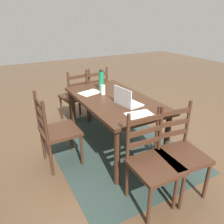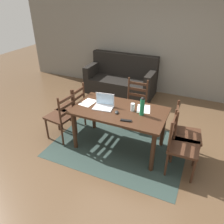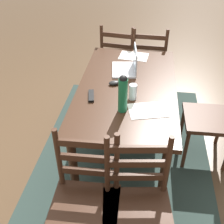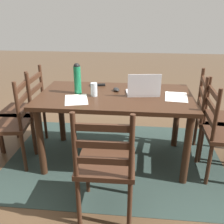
# 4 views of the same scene
# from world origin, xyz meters

# --- Properties ---
(ground_plane) EXTENTS (14.00, 14.00, 0.00)m
(ground_plane) POSITION_xyz_m (0.00, 0.00, 0.00)
(ground_plane) COLOR brown
(area_rug) EXTENTS (2.31, 1.67, 0.01)m
(area_rug) POSITION_xyz_m (0.00, 0.00, 0.00)
(area_rug) COLOR #283833
(area_rug) RESTS_ON ground
(dining_table) EXTENTS (1.54, 0.86, 0.75)m
(dining_table) POSITION_xyz_m (0.00, 0.00, 0.65)
(dining_table) COLOR #382114
(dining_table) RESTS_ON ground
(chair_left_near) EXTENTS (0.49, 0.49, 0.95)m
(chair_left_near) POSITION_xyz_m (-1.06, -0.18, 0.46)
(chair_left_near) COLOR #3D2316
(chair_left_near) RESTS_ON ground
(chair_right_far) EXTENTS (0.50, 0.50, 0.95)m
(chair_right_far) POSITION_xyz_m (1.06, 0.17, 0.46)
(chair_right_far) COLOR #3D2316
(chair_right_far) RESTS_ON ground
(chair_right_near) EXTENTS (0.45, 0.45, 0.95)m
(chair_right_near) POSITION_xyz_m (1.06, -0.17, 0.46)
(chair_right_near) COLOR #3D2316
(chair_right_near) RESTS_ON ground
(chair_far_head) EXTENTS (0.45, 0.45, 0.95)m
(chair_far_head) POSITION_xyz_m (-0.00, 0.80, 0.46)
(chair_far_head) COLOR #3D2316
(chair_far_head) RESTS_ON ground
(laptop) EXTENTS (0.35, 0.26, 0.23)m
(laptop) POSITION_xyz_m (-0.28, -0.01, 0.81)
(laptop) COLOR silver
(laptop) RESTS_ON dining_table
(water_bottle) EXTENTS (0.07, 0.07, 0.31)m
(water_bottle) POSITION_xyz_m (0.38, -0.01, 0.91)
(water_bottle) COLOR #197247
(water_bottle) RESTS_ON dining_table
(drinking_glass) EXTENTS (0.06, 0.06, 0.13)m
(drinking_glass) POSITION_xyz_m (0.20, 0.06, 0.81)
(drinking_glass) COLOR silver
(drinking_glass) RESTS_ON dining_table
(computer_mouse) EXTENTS (0.09, 0.11, 0.03)m
(computer_mouse) POSITION_xyz_m (-0.00, -0.12, 0.76)
(computer_mouse) COLOR black
(computer_mouse) RESTS_ON dining_table
(tv_remote) EXTENTS (0.18, 0.08, 0.02)m
(tv_remote) POSITION_xyz_m (0.22, -0.28, 0.76)
(tv_remote) COLOR black
(tv_remote) RESTS_ON dining_table
(paper_stack_left) EXTENTS (0.28, 0.34, 0.00)m
(paper_stack_left) POSITION_xyz_m (0.35, 0.19, 0.75)
(paper_stack_left) COLOR white
(paper_stack_left) RESTS_ON dining_table
(paper_stack_right) EXTENTS (0.24, 0.32, 0.00)m
(paper_stack_right) POSITION_xyz_m (-0.60, 0.01, 0.75)
(paper_stack_right) COLOR white
(paper_stack_right) RESTS_ON dining_table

